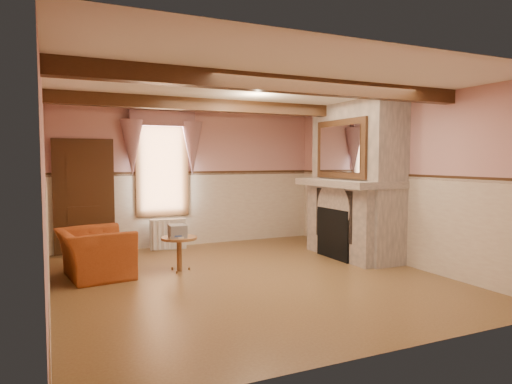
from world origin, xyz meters
name	(u,v)px	position (x,y,z in m)	size (l,w,h in m)	color
floor	(248,277)	(0.00, 0.00, 0.00)	(5.50, 6.00, 0.01)	brown
ceiling	(248,90)	(0.00, 0.00, 2.80)	(5.50, 6.00, 0.01)	silver
wall_back	(191,178)	(0.00, 3.00, 1.40)	(5.50, 0.02, 2.80)	#CE918E
wall_front	(382,202)	(0.00, -3.00, 1.40)	(5.50, 0.02, 2.80)	#CE918E
wall_left	(45,190)	(-2.75, 0.00, 1.40)	(0.02, 6.00, 2.80)	#CE918E
wall_right	(393,181)	(2.75, 0.00, 1.40)	(0.02, 6.00, 2.80)	#CE918E
wainscot	(248,228)	(0.00, 0.00, 0.75)	(5.50, 6.00, 1.50)	beige
chair_rail	(248,178)	(0.00, 0.00, 1.50)	(5.50, 6.00, 0.08)	black
firebox	(336,233)	(2.00, 0.60, 0.45)	(0.20, 0.95, 0.90)	black
armchair	(95,253)	(-2.10, 0.98, 0.37)	(1.13, 0.98, 0.73)	#994219
side_table	(179,254)	(-0.84, 0.83, 0.28)	(0.57, 0.57, 0.55)	brown
book_stack	(177,231)	(-0.87, 0.81, 0.65)	(0.26, 0.32, 0.20)	#B7AD8C
radiator	(168,234)	(-0.57, 2.70, 0.30)	(0.70, 0.18, 0.60)	silver
bowl	(350,177)	(2.24, 0.55, 1.46)	(0.34, 0.34, 0.08)	brown
mantel_clock	(324,173)	(2.24, 1.40, 1.52)	(0.14, 0.24, 0.20)	#311E0D
oil_lamp	(335,171)	(2.24, 1.02, 1.56)	(0.11, 0.11, 0.28)	gold
candle_red	(368,176)	(2.24, 0.03, 1.50)	(0.06, 0.06, 0.16)	#B11815
jar_yellow	(360,177)	(2.24, 0.25, 1.48)	(0.06, 0.06, 0.12)	gold
fireplace	(356,180)	(2.42, 0.60, 1.40)	(0.85, 2.00, 2.80)	gray
mantel	(348,183)	(2.24, 0.60, 1.36)	(1.05, 2.05, 0.12)	gray
overmantel_mirror	(340,149)	(2.06, 0.60, 1.97)	(0.06, 1.44, 1.04)	silver
door	(84,198)	(-2.10, 2.94, 1.05)	(1.10, 0.10, 2.10)	black
window	(162,166)	(-0.60, 2.97, 1.65)	(1.06, 0.08, 2.02)	white
window_drapes	(163,136)	(-0.60, 2.88, 2.25)	(1.30, 0.14, 1.40)	gray
ceiling_beam_front	(287,85)	(0.00, -1.20, 2.70)	(5.50, 0.18, 0.20)	black
ceiling_beam_back	(220,106)	(0.00, 1.20, 2.70)	(5.50, 0.18, 0.20)	black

